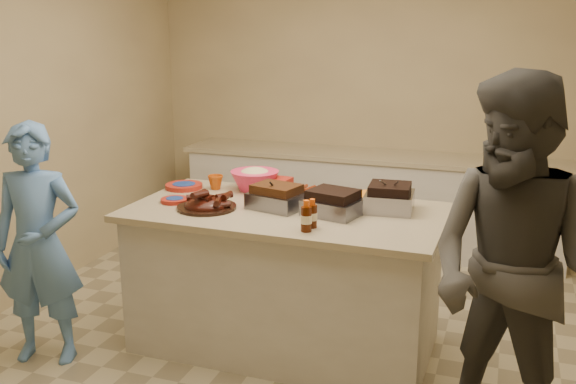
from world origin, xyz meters
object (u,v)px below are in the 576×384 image
(bbq_bottle_a, at_px, (312,227))
(guest_blue, at_px, (50,356))
(island, at_px, (286,343))
(coleslaw_bowl, at_px, (255,190))
(mustard_bottle, at_px, (271,201))
(rib_platter, at_px, (207,209))
(bbq_bottle_b, at_px, (306,231))
(plastic_cup, at_px, (216,189))
(roasting_pan, at_px, (389,211))

(bbq_bottle_a, relative_size, guest_blue, 0.11)
(island, xyz_separation_m, coleslaw_bowl, (-0.37, 0.39, 0.94))
(coleslaw_bowl, height_order, bbq_bottle_a, coleslaw_bowl)
(mustard_bottle, xyz_separation_m, guest_blue, (-1.21, -0.82, -0.94))
(rib_platter, relative_size, guest_blue, 0.25)
(rib_platter, xyz_separation_m, coleslaw_bowl, (0.11, 0.54, 0.00))
(bbq_bottle_a, bearing_deg, bbq_bottle_b, -97.67)
(plastic_cup, bearing_deg, coleslaw_bowl, 14.71)
(rib_platter, bearing_deg, coleslaw_bowl, 78.36)
(mustard_bottle, xyz_separation_m, plastic_cup, (-0.48, 0.16, 0.00))
(rib_platter, relative_size, plastic_cup, 3.48)
(rib_platter, bearing_deg, bbq_bottle_a, -11.43)
(coleslaw_bowl, xyz_separation_m, plastic_cup, (-0.27, -0.07, 0.00))
(rib_platter, xyz_separation_m, guest_blue, (-0.90, -0.51, -0.94))
(bbq_bottle_a, height_order, plastic_cup, bbq_bottle_a)
(plastic_cup, bearing_deg, mustard_bottle, -18.16)
(coleslaw_bowl, bearing_deg, guest_blue, -133.85)
(coleslaw_bowl, bearing_deg, rib_platter, -101.64)
(guest_blue, bearing_deg, mustard_bottle, 18.48)
(guest_blue, bearing_deg, bbq_bottle_a, -3.26)
(roasting_pan, distance_m, guest_blue, 2.37)
(bbq_bottle_b, height_order, mustard_bottle, bbq_bottle_b)
(guest_blue, bearing_deg, bbq_bottle_b, -5.80)
(rib_platter, height_order, plastic_cup, rib_platter)
(rib_platter, bearing_deg, plastic_cup, 108.91)
(roasting_pan, relative_size, bbq_bottle_a, 1.73)
(bbq_bottle_a, xyz_separation_m, mustard_bottle, (-0.43, 0.46, 0.00))
(rib_platter, distance_m, bbq_bottle_b, 0.77)
(island, distance_m, mustard_bottle, 0.96)
(rib_platter, xyz_separation_m, roasting_pan, (1.10, 0.34, 0.00))
(island, height_order, rib_platter, rib_platter)
(guest_blue, bearing_deg, roasting_pan, 7.32)
(rib_platter, relative_size, roasting_pan, 1.29)
(island, relative_size, bbq_bottle_b, 10.91)
(roasting_pan, bearing_deg, guest_blue, -161.66)
(island, height_order, roasting_pan, roasting_pan)
(plastic_cup, bearing_deg, bbq_bottle_b, -37.83)
(bbq_bottle_b, bearing_deg, mustard_bottle, 127.90)
(mustard_bottle, bearing_deg, bbq_bottle_b, -52.10)
(bbq_bottle_a, distance_m, mustard_bottle, 0.63)
(mustard_bottle, bearing_deg, coleslaw_bowl, 132.08)
(island, xyz_separation_m, rib_platter, (-0.48, -0.15, 0.94))
(roasting_pan, xyz_separation_m, bbq_bottle_b, (-0.37, -0.56, 0.00))
(bbq_bottle_a, bearing_deg, plastic_cup, 145.71)
(coleslaw_bowl, xyz_separation_m, bbq_bottle_a, (0.64, -0.69, 0.00))
(coleslaw_bowl, relative_size, mustard_bottle, 2.58)
(island, distance_m, guest_blue, 1.53)
(island, relative_size, guest_blue, 1.30)
(bbq_bottle_a, xyz_separation_m, plastic_cup, (-0.91, 0.62, 0.00))
(roasting_pan, bearing_deg, bbq_bottle_a, -130.79)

